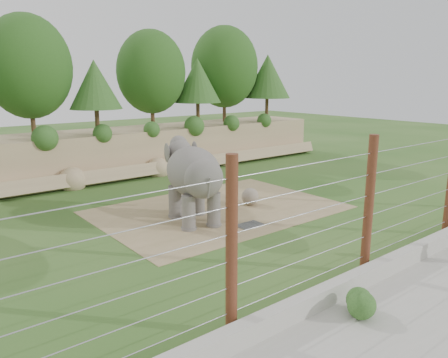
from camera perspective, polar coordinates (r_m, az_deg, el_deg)
ground at (r=16.25m, az=4.44°, el=-6.75°), size 90.00×90.00×0.00m
back_embankment at (r=26.30m, az=-13.85°, el=9.30°), size 30.00×5.52×8.77m
dirt_patch at (r=18.72m, az=-0.72°, el=-4.00°), size 10.00×7.00×0.02m
drain_grate at (r=16.75m, az=3.31°, el=-5.98°), size 1.00×0.60×0.03m
elephant at (r=16.80m, az=-4.01°, el=-0.56°), size 2.57×4.12×3.10m
stone_ball at (r=19.30m, az=3.43°, el=-2.29°), size 0.76×0.76×0.76m
retaining_wall at (r=13.23m, az=19.69°, el=-11.06°), size 26.00×0.35×0.50m
barrier_fence at (r=12.89m, az=18.40°, el=-3.31°), size 20.26×0.26×4.00m
walkway_shrub at (r=11.13m, az=17.18°, el=-15.06°), size 0.67×0.67×0.67m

